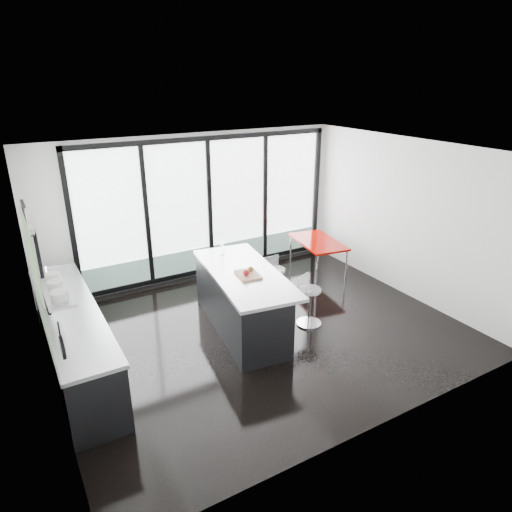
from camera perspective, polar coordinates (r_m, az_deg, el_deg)
floor at (r=7.33m, az=0.50°, el=-9.28°), size 6.00×5.00×0.00m
ceiling at (r=6.36m, az=0.59°, el=12.88°), size 6.00×5.00×0.00m
wall_back at (r=8.96m, az=-6.01°, el=5.38°), size 6.00×0.09×2.80m
wall_front at (r=4.93m, az=15.60°, el=-8.01°), size 6.00×0.00×2.80m
wall_left at (r=6.10m, az=-25.73°, el=-1.86°), size 0.26×5.00×2.80m
wall_right at (r=8.56m, az=18.17°, el=4.52°), size 0.00×5.00×2.80m
counter_cabinets at (r=6.71m, az=-21.74°, el=-9.61°), size 0.69×3.24×1.36m
island at (r=7.19m, az=-2.00°, el=-5.51°), size 1.31×2.47×1.25m
bar_stool_near at (r=7.40m, az=6.71°, el=-6.28°), size 0.53×0.53×0.64m
bar_stool_far at (r=8.10m, az=2.42°, el=-3.61°), size 0.41×0.41×0.63m
red_table at (r=9.30m, az=7.66°, el=-0.11°), size 0.93×1.39×0.69m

